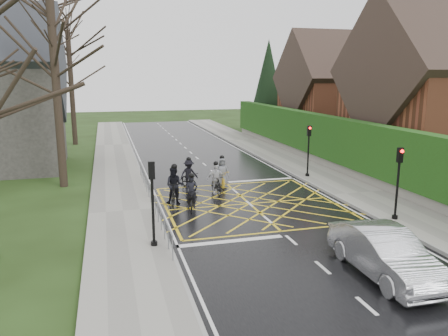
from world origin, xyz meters
name	(u,v)px	position (x,y,z in m)	size (l,w,h in m)	color
ground	(249,204)	(0.00, 0.00, 0.00)	(120.00, 120.00, 0.00)	black
road	(249,204)	(0.00, 0.00, 0.01)	(9.00, 80.00, 0.01)	black
sidewalk_right	(359,194)	(6.00, 0.00, 0.07)	(3.00, 80.00, 0.15)	gray
sidewalk_left	(123,212)	(-6.00, 0.00, 0.07)	(3.00, 80.00, 0.15)	gray
stone_wall	(332,165)	(7.75, 6.00, 0.35)	(0.50, 38.00, 0.70)	slate
hedge	(333,138)	(7.75, 6.00, 2.10)	(0.90, 38.00, 2.80)	#1E3E11
house_far	(338,95)	(14.75, 18.00, 4.36)	(9.80, 8.80, 10.30)	brown
conifer	(268,86)	(10.75, 26.00, 4.99)	(4.60, 4.60, 10.00)	black
tree_near	(53,41)	(-9.00, 6.00, 7.91)	(9.24, 9.24, 11.44)	black
tree_mid	(49,38)	(-10.00, 14.00, 8.63)	(10.08, 10.08, 12.48)	black
tree_far	(70,63)	(-9.30, 22.00, 7.19)	(8.40, 8.40, 10.40)	black
railing_south	(163,219)	(-4.65, -3.50, 0.78)	(0.05, 5.04, 1.03)	slate
railing_north	(145,176)	(-4.65, 4.00, 0.79)	(0.05, 6.04, 1.03)	slate
traffic_light_ne	(308,151)	(5.10, 4.20, 1.66)	(0.24, 0.31, 3.21)	black
traffic_light_se	(398,184)	(5.10, -4.20, 1.66)	(0.24, 0.31, 3.21)	black
traffic_light_sw	(153,205)	(-5.10, -4.50, 1.66)	(0.24, 0.31, 3.21)	black
cyclist_rear	(192,197)	(-2.84, -0.03, 0.55)	(0.95, 1.82, 1.69)	black
cyclist_back	(175,189)	(-3.49, 0.89, 0.75)	(1.17, 2.07, 1.99)	black
cyclist_mid	(189,177)	(-2.28, 3.64, 0.65)	(1.17, 1.93, 1.78)	black
cyclist_front	(216,182)	(-1.13, 2.15, 0.65)	(0.96, 1.77, 1.76)	black
cyclist_lead	(222,176)	(-0.40, 3.64, 0.62)	(0.88, 1.90, 1.78)	gold
car	(385,253)	(1.56, -8.48, 0.75)	(1.58, 4.52, 1.49)	silver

